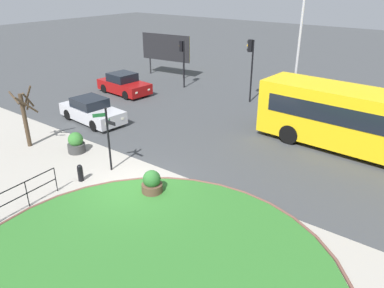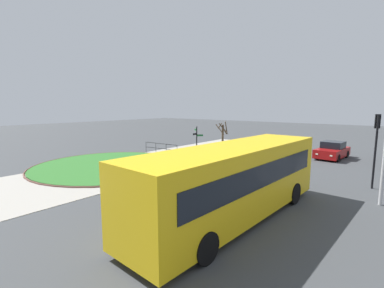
% 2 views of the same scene
% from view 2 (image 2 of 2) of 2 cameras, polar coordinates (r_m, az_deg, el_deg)
% --- Properties ---
extents(ground, '(120.00, 120.00, 0.00)m').
position_cam_2_polar(ground, '(22.11, -3.03, -4.07)').
color(ground, '#3D3F42').
extents(sidewalk_paving, '(32.00, 8.00, 0.02)m').
position_cam_2_polar(sidewalk_paving, '(23.47, -6.68, -3.38)').
color(sidewalk_paving, '#9E998E').
rests_on(sidewalk_paving, ground).
extents(grass_island, '(11.41, 11.41, 0.10)m').
position_cam_2_polar(grass_island, '(22.07, -16.65, -4.28)').
color(grass_island, '#2D6B28').
rests_on(grass_island, ground).
extents(grass_kerb_ring, '(11.72, 11.72, 0.11)m').
position_cam_2_polar(grass_kerb_ring, '(22.07, -16.65, -4.27)').
color(grass_kerb_ring, brown).
rests_on(grass_kerb_ring, ground).
extents(signpost_directional, '(0.85, 0.90, 2.93)m').
position_cam_2_polar(signpost_directional, '(22.85, 1.00, 0.65)').
color(signpost_directional, black).
rests_on(signpost_directional, ground).
extents(bollard_foreground, '(0.23, 0.23, 0.77)m').
position_cam_2_polar(bollard_foreground, '(24.14, -1.31, -2.08)').
color(bollard_foreground, black).
rests_on(bollard_foreground, ground).
extents(railing_grass_edge, '(0.36, 3.90, 1.07)m').
position_cam_2_polar(railing_grass_edge, '(26.06, -6.55, -0.72)').
color(railing_grass_edge, black).
rests_on(railing_grass_edge, ground).
extents(bus_yellow, '(10.59, 3.05, 3.03)m').
position_cam_2_polar(bus_yellow, '(11.27, 8.98, -7.43)').
color(bus_yellow, yellow).
rests_on(bus_yellow, ground).
extents(car_near_lane, '(4.28, 2.26, 1.50)m').
position_cam_2_polar(car_near_lane, '(27.08, 27.35, -1.27)').
color(car_near_lane, maroon).
rests_on(car_near_lane, ground).
extents(car_far_lane, '(4.48, 2.18, 1.41)m').
position_cam_2_polar(car_far_lane, '(25.98, 14.78, -1.06)').
color(car_far_lane, '#B7B7BC').
rests_on(car_far_lane, ground).
extents(traffic_light_near, '(0.49, 0.30, 4.17)m').
position_cam_2_polar(traffic_light_near, '(18.15, 34.25, 1.63)').
color(traffic_light_near, black).
rests_on(traffic_light_near, ground).
extents(planter_near_signpost, '(0.83, 0.83, 1.02)m').
position_cam_2_polar(planter_near_signpost, '(21.17, -4.46, -3.35)').
color(planter_near_signpost, brown).
rests_on(planter_near_signpost, ground).
extents(planter_kerbside, '(0.84, 0.84, 1.04)m').
position_cam_2_polar(planter_kerbside, '(25.10, 5.25, -1.54)').
color(planter_kerbside, '#383838').
rests_on(planter_kerbside, ground).
extents(street_tree_bare, '(1.06, 1.11, 3.10)m').
position_cam_2_polar(street_tree_bare, '(27.51, 6.47, 1.80)').
color(street_tree_bare, '#423323').
rests_on(street_tree_bare, ground).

